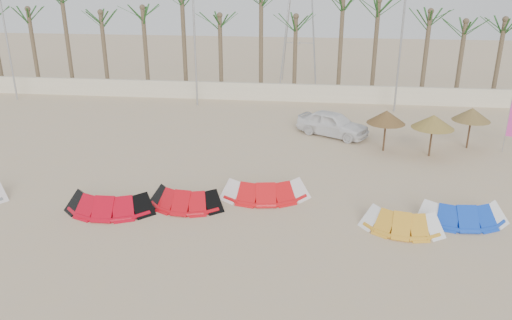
# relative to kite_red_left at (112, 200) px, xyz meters

# --- Properties ---
(ground) EXTENTS (120.00, 120.00, 0.00)m
(ground) POSITION_rel_kite_red_left_xyz_m (5.61, -3.04, -0.42)
(ground) COLOR tan
(ground) RESTS_ON ground
(boundary_wall) EXTENTS (60.00, 0.30, 1.30)m
(boundary_wall) POSITION_rel_kite_red_left_xyz_m (5.61, 18.96, 0.23)
(boundary_wall) COLOR beige
(boundary_wall) RESTS_ON ground
(palm_line) EXTENTS (52.00, 4.00, 7.70)m
(palm_line) POSITION_rel_kite_red_left_xyz_m (6.27, 20.46, 6.02)
(palm_line) COLOR brown
(palm_line) RESTS_ON ground
(lamp_a) EXTENTS (1.25, 0.14, 11.00)m
(lamp_a) POSITION_rel_kite_red_left_xyz_m (-14.36, 16.96, 5.35)
(lamp_a) COLOR #A5A8AD
(lamp_a) RESTS_ON ground
(lamp_b) EXTENTS (1.25, 0.14, 11.00)m
(lamp_b) POSITION_rel_kite_red_left_xyz_m (-0.36, 16.96, 5.35)
(lamp_b) COLOR #A5A8AD
(lamp_b) RESTS_ON ground
(lamp_c) EXTENTS (1.25, 0.14, 11.00)m
(lamp_c) POSITION_rel_kite_red_left_xyz_m (13.64, 16.96, 5.35)
(lamp_c) COLOR #A5A8AD
(lamp_c) RESTS_ON ground
(pylon) EXTENTS (3.00, 3.00, 14.00)m
(pylon) POSITION_rel_kite_red_left_xyz_m (6.61, 24.96, -0.42)
(pylon) COLOR #A5A8AD
(pylon) RESTS_ON ground
(kite_red_left) EXTENTS (3.58, 1.59, 0.90)m
(kite_red_left) POSITION_rel_kite_red_left_xyz_m (0.00, 0.00, 0.00)
(kite_red_left) COLOR #BC0518
(kite_red_left) RESTS_ON ground
(kite_red_mid) EXTENTS (3.21, 1.76, 0.90)m
(kite_red_mid) POSITION_rel_kite_red_left_xyz_m (2.96, 0.77, -0.00)
(kite_red_mid) COLOR red
(kite_red_mid) RESTS_ON ground
(kite_red_right) EXTENTS (3.81, 2.02, 0.90)m
(kite_red_right) POSITION_rel_kite_red_left_xyz_m (6.15, 2.09, 0.00)
(kite_red_right) COLOR red
(kite_red_right) RESTS_ON ground
(kite_orange) EXTENTS (3.18, 1.98, 0.90)m
(kite_orange) POSITION_rel_kite_red_left_xyz_m (11.53, -0.19, -0.00)
(kite_orange) COLOR gold
(kite_orange) RESTS_ON ground
(kite_blue) EXTENTS (3.48, 1.77, 0.90)m
(kite_blue) POSITION_rel_kite_red_left_xyz_m (13.99, 0.80, -0.00)
(kite_blue) COLOR blue
(kite_blue) RESTS_ON ground
(parasol_left) EXTENTS (2.06, 2.06, 2.26)m
(parasol_left) POSITION_rel_kite_red_left_xyz_m (11.91, 8.60, 1.49)
(parasol_left) COLOR #4C331E
(parasol_left) RESTS_ON ground
(parasol_mid) EXTENTS (2.20, 2.20, 2.25)m
(parasol_mid) POSITION_rel_kite_red_left_xyz_m (14.22, 8.05, 1.47)
(parasol_mid) COLOR #4C331E
(parasol_mid) RESTS_ON ground
(parasol_right) EXTENTS (2.03, 2.03, 2.28)m
(parasol_right) POSITION_rel_kite_red_left_xyz_m (16.55, 9.61, 1.50)
(parasol_right) COLOR #4C331E
(parasol_right) RESTS_ON ground
(flag_pink) EXTENTS (0.44, 0.18, 3.12)m
(flag_pink) POSITION_rel_kite_red_left_xyz_m (18.46, 9.16, 1.43)
(flag_pink) COLOR #A5A8AD
(flag_pink) RESTS_ON ground
(car) EXTENTS (4.58, 3.60, 1.46)m
(car) POSITION_rel_kite_red_left_xyz_m (9.20, 10.94, 0.31)
(car) COLOR white
(car) RESTS_ON ground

